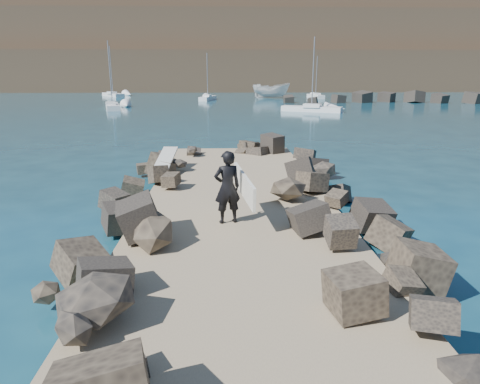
{
  "coord_description": "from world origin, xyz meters",
  "views": [
    {
      "loc": [
        -0.38,
        -11.96,
        4.58
      ],
      "look_at": [
        0.0,
        -1.0,
        1.5
      ],
      "focal_mm": 32.0,
      "sensor_mm": 36.0,
      "label": 1
    }
  ],
  "objects_px": {
    "surfer_with_board": "(230,187)",
    "sailboat_c": "(312,109)",
    "boat_imported": "(271,90)",
    "surfboard_resting": "(166,162)"
  },
  "relations": [
    {
      "from": "surfer_with_board",
      "to": "sailboat_c",
      "type": "height_order",
      "value": "sailboat_c"
    },
    {
      "from": "surfer_with_board",
      "to": "sailboat_c",
      "type": "xyz_separation_m",
      "value": [
        10.3,
        40.59,
        -1.26
      ]
    },
    {
      "from": "boat_imported",
      "to": "surfer_with_board",
      "type": "relative_size",
      "value": 2.82
    },
    {
      "from": "boat_imported",
      "to": "surfer_with_board",
      "type": "distance_m",
      "value": 70.22
    },
    {
      "from": "boat_imported",
      "to": "sailboat_c",
      "type": "distance_m",
      "value": 29.2
    },
    {
      "from": "surfboard_resting",
      "to": "boat_imported",
      "type": "relative_size",
      "value": 0.36
    },
    {
      "from": "surfboard_resting",
      "to": "surfer_with_board",
      "type": "distance_m",
      "value": 6.77
    },
    {
      "from": "surfboard_resting",
      "to": "boat_imported",
      "type": "xyz_separation_m",
      "value": [
        11.02,
        63.46,
        0.29
      ]
    },
    {
      "from": "boat_imported",
      "to": "sailboat_c",
      "type": "bearing_deg",
      "value": -161.16
    },
    {
      "from": "surfboard_resting",
      "to": "boat_imported",
      "type": "height_order",
      "value": "boat_imported"
    }
  ]
}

